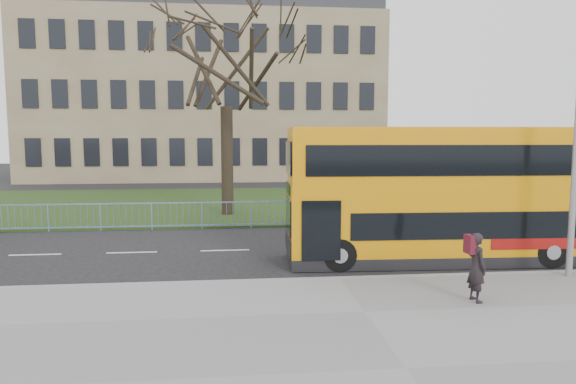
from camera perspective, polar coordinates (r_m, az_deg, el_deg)
The scene contains 10 objects.
ground at distance 14.97m, azimuth 4.50°, elevation -8.33°, with size 120.00×120.00×0.00m, color black.
pavement at distance 8.77m, azimuth 12.97°, elevation -18.88°, with size 80.00×10.50×0.12m, color slate.
kerb at distance 13.48m, azimuth 5.71°, elevation -9.67°, with size 80.00×0.20×0.14m, color gray.
grass_verge at distance 28.91m, azimuth -0.64°, elevation -1.15°, with size 80.00×15.40×0.08m, color #1F3312.
guard_railing at distance 21.25m, azimuth 1.29°, elevation -2.45°, with size 40.00×0.12×1.10m, color #6C8FC1, non-canonical shape.
bare_tree at distance 24.36m, azimuth -6.88°, elevation 11.67°, with size 8.40×8.40×12.01m, color black, non-canonical shape.
civic_building at distance 49.40m, azimuth -8.79°, elevation 9.93°, with size 30.00×15.00×14.00m, color #78634C.
yellow_bus at distance 16.01m, azimuth 17.22°, elevation 0.09°, with size 9.52×2.61×3.96m.
pedestrian at distance 12.12m, azimuth 20.22°, elevation -7.85°, with size 0.56×0.37×1.54m, color black.
street_lamp at distance 14.96m, azimuth 29.31°, elevation 9.22°, with size 1.79×0.21×8.43m.
Camera 1 is at (-2.65, -14.24, 3.76)m, focal length 32.00 mm.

